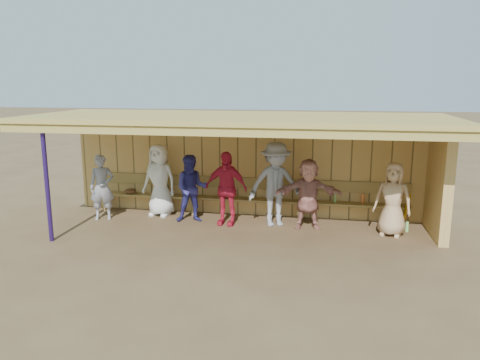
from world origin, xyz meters
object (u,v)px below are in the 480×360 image
player_b (160,180)px  player_e (275,184)px  player_f (308,194)px  player_h (393,199)px  player_a (102,187)px  bench (246,195)px  player_c (192,189)px  player_d (226,188)px

player_b → player_e: player_e is taller
player_e → player_f: size_ratio=1.22×
player_f → player_h: size_ratio=0.99×
player_f → player_h: 1.77m
player_a → player_b: player_b is taller
player_a → bench: player_a is taller
player_c → bench: (1.15, 0.66, -0.26)m
player_e → player_h: size_ratio=1.21×
player_a → player_c: bearing=-13.1°
player_a → player_f: player_f is taller
player_c → player_f: (2.66, -0.02, -0.00)m
player_h → player_c: bearing=-165.1°
player_a → player_h: size_ratio=0.98×
player_d → player_f: bearing=9.6°
player_a → player_b: 1.34m
player_b → bench: player_b is taller
player_b → player_f: (3.56, -0.38, -0.10)m
player_f → player_h: (1.76, -0.19, 0.01)m
player_d → player_h: player_d is taller
player_e → player_a: bearing=162.6°
player_a → player_b: (1.22, 0.56, 0.10)m
player_e → player_h: bearing=-27.9°
player_b → player_d: size_ratio=1.04×
player_e → player_b: bearing=153.0°
player_d → player_h: bearing=5.8°
player_h → bench: 3.40m
player_e → bench: (-0.78, 0.59, -0.42)m
player_a → player_h: bearing=-18.6°
player_b → player_a: bearing=-144.9°
player_d → player_c: bearing=-177.3°
player_e → player_f: 0.76m
player_d → bench: bearing=74.1°
player_h → player_a: bearing=-162.4°
player_a → player_h: player_h is taller
player_d → player_e: player_e is taller
player_d → player_e: bearing=15.8°
player_a → player_f: size_ratio=0.99×
player_c → player_h: 4.42m
player_e → bench: 1.06m
player_c → player_b: bearing=143.2°
player_a → bench: (3.27, 0.87, -0.24)m
player_b → player_e: size_ratio=0.92×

